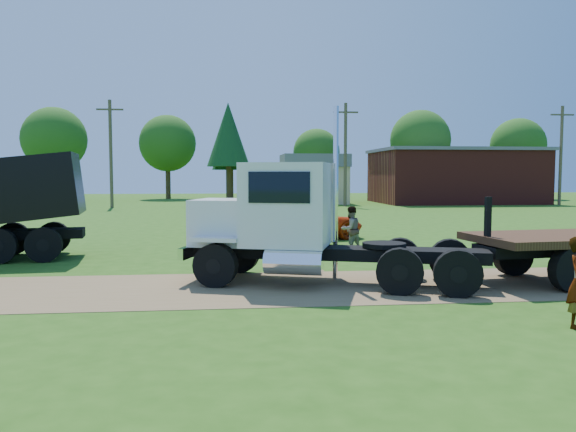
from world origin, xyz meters
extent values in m
plane|color=#265211|center=(0.00, 0.00, 0.00)|extent=(140.00, 140.00, 0.00)
cube|color=brown|center=(0.00, 0.00, 0.01)|extent=(120.00, 4.20, 0.01)
cube|color=black|center=(-1.43, 0.37, 0.79)|extent=(7.35, 3.11, 0.30)
cylinder|color=black|center=(-4.48, 0.22, 0.54)|extent=(1.14, 0.65, 1.09)
cylinder|color=black|center=(-4.48, 0.22, 0.54)|extent=(0.47, 0.46, 0.38)
cylinder|color=black|center=(-3.85, 2.24, 0.54)|extent=(1.14, 0.65, 1.09)
cylinder|color=black|center=(-3.85, 2.24, 0.54)|extent=(0.47, 0.46, 0.38)
cylinder|color=black|center=(-0.24, -1.11, 0.54)|extent=(1.14, 0.65, 1.09)
cylinder|color=black|center=(-0.24, -1.11, 0.54)|extent=(0.47, 0.46, 0.38)
cylinder|color=black|center=(0.39, 0.91, 0.54)|extent=(1.14, 0.65, 1.09)
cylinder|color=black|center=(0.39, 0.91, 0.54)|extent=(0.47, 0.46, 0.38)
cylinder|color=black|center=(0.99, -1.49, 0.54)|extent=(1.14, 0.65, 1.09)
cylinder|color=black|center=(0.99, -1.49, 0.54)|extent=(0.47, 0.46, 0.38)
cylinder|color=black|center=(1.62, 0.53, 0.54)|extent=(1.14, 0.65, 1.09)
cylinder|color=black|center=(1.62, 0.53, 0.54)|extent=(0.47, 0.46, 0.38)
cube|color=silver|center=(-4.12, 1.22, 1.53)|extent=(2.20, 2.13, 1.19)
cube|color=white|center=(-4.97, 1.48, 1.48)|extent=(0.52, 1.44, 0.99)
cube|color=white|center=(-5.02, 1.50, 0.79)|extent=(0.82, 2.21, 0.30)
cube|color=silver|center=(-2.61, 0.74, 2.03)|extent=(2.69, 2.88, 2.07)
cube|color=black|center=(-3.58, 1.05, 2.47)|extent=(0.64, 1.90, 0.84)
cube|color=black|center=(-2.97, -0.40, 2.47)|extent=(1.43, 0.48, 0.74)
cube|color=black|center=(-2.25, 1.88, 2.47)|extent=(1.43, 0.48, 0.74)
cube|color=silver|center=(-4.48, 0.22, 1.19)|extent=(1.26, 0.78, 0.10)
cube|color=silver|center=(-3.85, 2.24, 1.19)|extent=(1.26, 0.78, 0.10)
cylinder|color=white|center=(-2.62, -0.44, 0.69)|extent=(1.50, 0.98, 0.59)
cylinder|color=white|center=(-1.37, 0.92, 2.27)|extent=(0.17, 0.17, 4.55)
cylinder|color=black|center=(-0.30, 0.02, 1.02)|extent=(1.36, 1.36, 0.12)
cylinder|color=black|center=(-11.61, 6.69, 0.56)|extent=(1.15, 0.52, 1.11)
cylinder|color=black|center=(-11.61, 6.69, 0.56)|extent=(0.44, 0.43, 0.39)
cylinder|color=black|center=(-9.99, 4.79, 0.56)|extent=(1.15, 0.52, 1.11)
cylinder|color=black|center=(-9.99, 4.79, 0.56)|extent=(0.44, 0.43, 0.39)
cylinder|color=black|center=(-10.31, 6.89, 0.56)|extent=(1.15, 0.52, 1.11)
cylinder|color=black|center=(-10.31, 6.89, 0.56)|extent=(0.44, 0.43, 0.39)
cube|color=black|center=(-11.25, 5.67, 2.28)|extent=(4.75, 3.07, 2.46)
imported|color=red|center=(-0.95, 10.20, 0.72)|extent=(5.74, 4.21, 1.45)
cylinder|color=black|center=(3.88, -1.23, 0.54)|extent=(1.11, 0.44, 1.08)
cylinder|color=black|center=(3.63, 1.03, 0.54)|extent=(1.11, 0.44, 1.08)
cube|color=black|center=(2.25, -0.27, 1.68)|extent=(0.14, 0.14, 1.08)
imported|color=#999999|center=(0.17, 6.05, 0.82)|extent=(0.99, 0.92, 1.64)
cube|color=maroon|center=(18.00, 40.00, 2.50)|extent=(15.00, 10.00, 5.00)
cube|color=slate|center=(18.00, 40.00, 5.15)|extent=(15.40, 10.40, 0.30)
cube|color=tan|center=(4.00, 40.00, 1.80)|extent=(6.00, 5.00, 3.60)
cube|color=slate|center=(4.00, 40.00, 4.10)|extent=(6.20, 5.40, 1.20)
cylinder|color=#473B28|center=(-14.00, 35.00, 4.50)|extent=(0.28, 0.28, 9.00)
cube|color=#473B28|center=(-14.00, 35.00, 8.20)|extent=(2.20, 0.14, 0.14)
cylinder|color=#473B28|center=(6.00, 35.00, 4.50)|extent=(0.28, 0.28, 9.00)
cube|color=#473B28|center=(6.00, 35.00, 8.20)|extent=(2.20, 0.14, 0.14)
cylinder|color=#473B28|center=(26.00, 35.00, 4.50)|extent=(0.28, 0.28, 9.00)
cube|color=#473B28|center=(26.00, 35.00, 8.20)|extent=(2.20, 0.14, 0.14)
cylinder|color=#322514|center=(-22.03, 46.77, 1.73)|extent=(0.56, 0.56, 3.47)
sphere|color=#184E13|center=(-22.03, 46.77, 6.44)|extent=(6.54, 6.54, 6.54)
cylinder|color=#322514|center=(-11.14, 52.11, 1.71)|extent=(0.56, 0.56, 3.42)
sphere|color=#184E13|center=(-11.14, 52.11, 6.36)|extent=(6.45, 6.45, 6.45)
cylinder|color=#322514|center=(-3.95, 50.80, 1.69)|extent=(0.56, 0.56, 3.38)
cone|color=black|center=(-3.95, 50.80, 6.47)|extent=(4.25, 4.25, 6.27)
cylinder|color=#322514|center=(6.15, 52.40, 1.46)|extent=(0.56, 0.56, 2.93)
sphere|color=#184E13|center=(6.15, 52.40, 5.44)|extent=(5.52, 5.52, 5.52)
cylinder|color=#322514|center=(17.48, 48.63, 1.80)|extent=(0.56, 0.56, 3.60)
sphere|color=#184E13|center=(17.48, 48.63, 6.69)|extent=(6.80, 6.80, 6.80)
cylinder|color=#322514|center=(29.06, 48.46, 1.65)|extent=(0.56, 0.56, 3.31)
sphere|color=#184E13|center=(29.06, 48.46, 6.15)|extent=(6.24, 6.24, 6.24)
cylinder|color=#322514|center=(-4.20, 48.02, 1.86)|extent=(0.56, 0.56, 3.72)
cone|color=black|center=(-4.20, 48.02, 7.12)|extent=(4.67, 4.67, 6.90)
camera|label=1|loc=(-4.13, -13.54, 2.77)|focal=35.00mm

